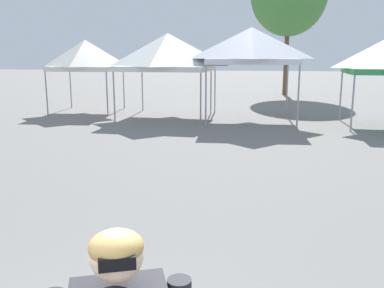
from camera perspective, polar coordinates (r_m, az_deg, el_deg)
canopy_tent_behind_left at (r=19.44m, az=-14.32°, el=11.64°), size 2.91×2.91×3.18m
canopy_tent_right_of_center at (r=17.29m, az=-3.34°, el=12.42°), size 3.71×3.71×3.37m
canopy_tent_far_right at (r=16.37m, az=8.10°, el=13.15°), size 3.56×3.56×3.54m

